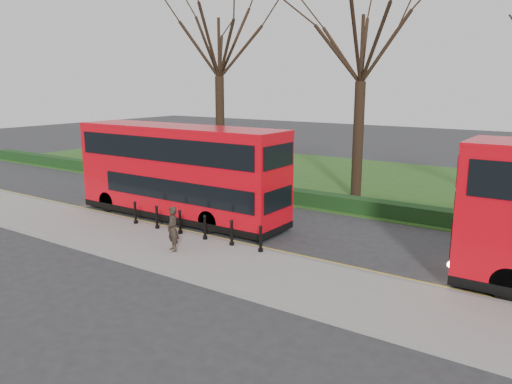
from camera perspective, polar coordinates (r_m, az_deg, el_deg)
The scene contains 12 objects.
ground at distance 22.24m, azimuth -3.89°, elevation -4.80°, with size 120.00×120.00×0.00m, color #28282B.
pavement at distance 20.08m, azimuth -9.25°, elevation -6.63°, with size 60.00×4.00×0.15m, color gray.
kerb at distance 21.48m, azimuth -5.56°, elevation -5.25°, with size 60.00×0.25×0.16m, color slate.
grass_verge at distance 34.90m, azimuth 11.56°, elevation 1.32°, with size 60.00×18.00×0.06m, color #284B19.
hedge at distance 27.60m, azimuth 4.87°, elevation -0.57°, with size 60.00×0.90×0.80m, color black.
yellow_line_outer at distance 21.72m, azimuth -5.04°, elevation -5.23°, with size 60.00×0.10×0.01m, color yellow.
yellow_line_inner at distance 21.87m, azimuth -4.71°, elevation -5.10°, with size 60.00×0.10×0.01m, color yellow.
tree_left at distance 34.17m, azimuth -4.27°, elevation 16.84°, with size 8.14×8.14×12.71m.
tree_mid at distance 28.99m, azimuth 12.06°, elevation 16.53°, with size 7.74×7.74×12.09m.
bollard_row at distance 21.40m, azimuth -7.30°, elevation -3.75°, with size 7.17×0.15×1.00m.
bus_lead at distance 24.56m, azimuth -8.81°, elevation 2.21°, with size 11.42×2.62×4.54m.
pedestrian at distance 19.59m, azimuth -9.50°, elevation -4.18°, with size 0.64×0.42×1.76m, color #2C231B.
Camera 1 is at (13.25, -16.62, 6.54)m, focal length 35.00 mm.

